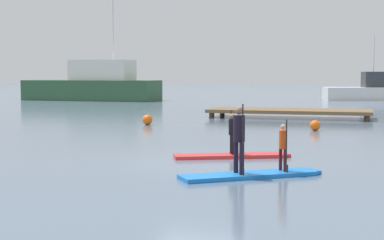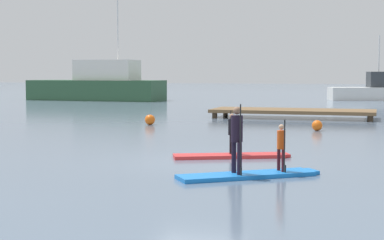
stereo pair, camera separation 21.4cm
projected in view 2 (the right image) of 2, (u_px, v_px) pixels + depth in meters
ground_plane at (198, 163)px, 16.92m from camera, size 240.00×240.00×0.00m
paddleboard_near at (231, 156)px, 17.91m from camera, size 3.35×1.95×0.10m
paddler_child_solo at (232, 131)px, 17.87m from camera, size 0.27×0.38×1.27m
paddleboard_far at (249, 175)px, 14.55m from camera, size 3.20×2.58×0.10m
paddler_adult at (237, 136)px, 14.37m from camera, size 0.39×0.43×1.65m
paddler_child_front at (281, 145)px, 14.76m from camera, size 0.29×0.34×1.26m
fishing_boat_white_large at (99, 85)px, 54.75m from camera, size 12.21×4.03×9.87m
motor_boat_small_navy at (380, 91)px, 55.18m from camera, size 9.12×4.82×5.77m
floating_dock at (293, 111)px, 33.38m from camera, size 8.71×3.06×0.48m
mooring_buoy_near at (150, 120)px, 29.09m from camera, size 0.49×0.49×0.49m
mooring_buoy_mid at (317, 126)px, 26.12m from camera, size 0.45×0.45×0.45m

